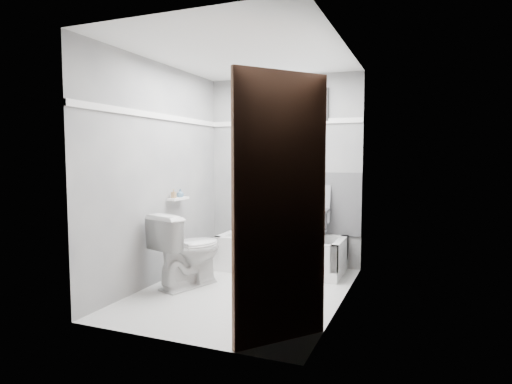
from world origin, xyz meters
The scene contains 19 objects.
floor centered at (0.00, 0.00, 0.00)m, with size 2.60×2.60×0.00m, color white.
ceiling centered at (0.00, 0.00, 2.40)m, with size 2.60×2.60×0.00m, color silver.
wall_back centered at (0.00, 1.30, 1.20)m, with size 2.00×0.02×2.40m, color slate.
wall_front centered at (0.00, -1.30, 1.20)m, with size 2.00×0.02×2.40m, color slate.
wall_left centered at (-1.00, 0.00, 1.20)m, with size 0.02×2.60×2.40m, color slate.
wall_right centered at (1.00, 0.00, 1.20)m, with size 0.02×2.60×2.40m, color slate.
bathtub centered at (0.10, 0.93, 0.21)m, with size 1.50×0.70×0.42m, color white, non-canonical shape.
office_chair centered at (0.40, 0.98, 0.58)m, with size 0.53×0.53×0.92m, color slate, non-canonical shape.
toilet centered at (-0.62, -0.05, 0.39)m, with size 0.45×0.80×0.78m, color silver.
door centered at (0.98, -1.28, 1.00)m, with size 0.78×0.78×2.00m, color #53381E, non-canonical shape.
window centered at (0.25, 1.29, 2.02)m, with size 0.66×0.04×0.40m, color black, non-canonical shape.
backerboard centered at (0.25, 1.29, 0.80)m, with size 1.50×0.02×0.78m, color #4C4C4F.
trim_back centered at (0.00, 1.29, 1.82)m, with size 2.00×0.02×0.06m, color white.
trim_left centered at (-0.99, 0.00, 1.82)m, with size 0.02×2.60×0.06m, color white.
pole centered at (-0.13, 1.06, 1.05)m, with size 0.02×0.02×1.95m, color white.
shelf centered at (-0.93, 0.26, 0.90)m, with size 0.10×0.32×0.03m, color white.
soap_bottle_a centered at (-0.94, 0.18, 0.97)m, with size 0.05×0.05×0.10m, color #9C774E.
soap_bottle_b centered at (-0.94, 0.32, 0.96)m, with size 0.08×0.08×0.10m, color slate.
faucet centered at (-0.20, 1.27, 0.55)m, with size 0.26×0.10×0.16m, color silver, non-canonical shape.
Camera 1 is at (1.72, -3.95, 1.38)m, focal length 30.00 mm.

